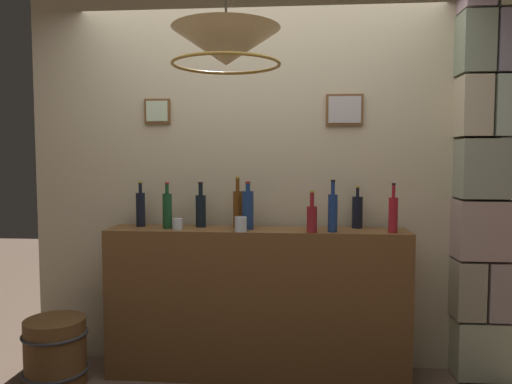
{
  "coord_description": "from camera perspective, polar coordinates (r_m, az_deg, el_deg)",
  "views": [
    {
      "loc": [
        0.26,
        -2.34,
        1.48
      ],
      "look_at": [
        0.0,
        0.81,
        1.25
      ],
      "focal_mm": 34.21,
      "sensor_mm": 36.0,
      "label": 1
    }
  ],
  "objects": [
    {
      "name": "wooden_barrel",
      "position": [
        3.56,
        -22.4,
        -16.9
      ],
      "size": [
        0.41,
        0.41,
        0.43
      ],
      "color": "brown",
      "rests_on": "ground"
    },
    {
      "name": "liquor_bottle_bourbon",
      "position": [
        3.1,
        6.55,
        -2.96
      ],
      "size": [
        0.07,
        0.07,
        0.27
      ],
      "color": "maroon",
      "rests_on": "bar_shelf_unit"
    },
    {
      "name": "liquor_bottle_amaro",
      "position": [
        3.34,
        11.76,
        -2.27
      ],
      "size": [
        0.07,
        0.07,
        0.29
      ],
      "color": "black",
      "rests_on": "bar_shelf_unit"
    },
    {
      "name": "panelled_rear_partition",
      "position": [
        3.44,
        0.4,
        4.59
      ],
      "size": [
        3.25,
        0.15,
        2.86
      ],
      "color": "beige",
      "rests_on": "ground"
    },
    {
      "name": "pendant_lamp",
      "position": [
        2.42,
        -3.52,
        16.42
      ],
      "size": [
        0.53,
        0.53,
        0.52
      ],
      "color": "beige"
    },
    {
      "name": "liquor_bottle_rye",
      "position": [
        3.14,
        8.95,
        -2.26
      ],
      "size": [
        0.06,
        0.06,
        0.33
      ],
      "color": "navy",
      "rests_on": "bar_shelf_unit"
    },
    {
      "name": "liquor_bottle_vermouth",
      "position": [
        3.19,
        15.74,
        -2.47
      ],
      "size": [
        0.06,
        0.06,
        0.31
      ],
      "color": "maroon",
      "rests_on": "bar_shelf_unit"
    },
    {
      "name": "liquor_bottle_mezcal",
      "position": [
        3.34,
        -6.47,
        -2.05
      ],
      "size": [
        0.07,
        0.07,
        0.31
      ],
      "color": "black",
      "rests_on": "bar_shelf_unit"
    },
    {
      "name": "glass_tumbler_highball",
      "position": [
        3.25,
        -9.17,
        -3.72
      ],
      "size": [
        0.07,
        0.07,
        0.07
      ],
      "color": "silver",
      "rests_on": "bar_shelf_unit"
    },
    {
      "name": "bar_shelf_unit",
      "position": [
        3.35,
        0.07,
        -12.82
      ],
      "size": [
        1.99,
        0.32,
        1.0
      ],
      "primitive_type": "cube",
      "color": "brown",
      "rests_on": "ground"
    },
    {
      "name": "liquor_bottle_brandy",
      "position": [
        3.44,
        -13.34,
        -1.89
      ],
      "size": [
        0.06,
        0.06,
        0.31
      ],
      "color": "black",
      "rests_on": "bar_shelf_unit"
    },
    {
      "name": "liquor_bottle_sherry",
      "position": [
        3.3,
        -2.15,
        -1.85
      ],
      "size": [
        0.06,
        0.06,
        0.35
      ],
      "color": "brown",
      "rests_on": "bar_shelf_unit"
    },
    {
      "name": "stone_pillar",
      "position": [
        3.54,
        25.27,
        2.54
      ],
      "size": [
        0.4,
        0.28,
        2.79
      ],
      "color": "#B1B695",
      "rests_on": "ground"
    },
    {
      "name": "liquor_bottle_tequila",
      "position": [
        3.22,
        -0.96,
        -2.02
      ],
      "size": [
        0.08,
        0.08,
        0.32
      ],
      "color": "navy",
      "rests_on": "bar_shelf_unit"
    },
    {
      "name": "liquor_bottle_gin",
      "position": [
        3.31,
        -10.33,
        -2.06
      ],
      "size": [
        0.06,
        0.06,
        0.31
      ],
      "color": "#1B4A26",
      "rests_on": "bar_shelf_unit"
    },
    {
      "name": "glass_tumbler_rocks",
      "position": [
        3.13,
        -1.79,
        -3.78
      ],
      "size": [
        0.08,
        0.08,
        0.1
      ],
      "color": "silver",
      "rests_on": "bar_shelf_unit"
    }
  ]
}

